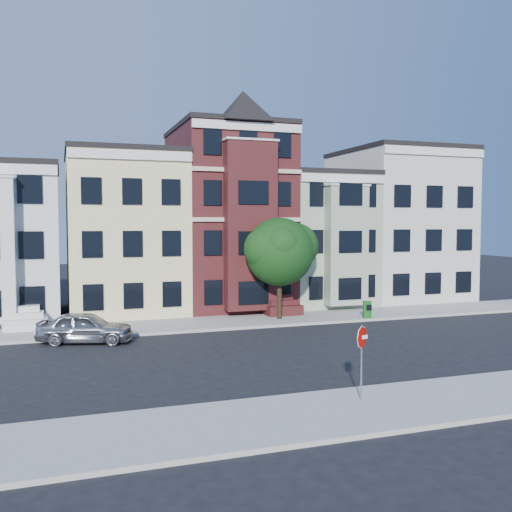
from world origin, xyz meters
name	(u,v)px	position (x,y,z in m)	size (l,w,h in m)	color
ground	(317,351)	(0.00, 0.00, 0.00)	(120.00, 120.00, 0.00)	black
far_sidewalk	(259,321)	(0.00, 8.00, 0.07)	(60.00, 4.00, 0.15)	#9E9B93
near_sidewalk	(423,402)	(0.00, -8.00, 0.07)	(60.00, 4.00, 0.15)	#9E9B93
house_yellow	(124,235)	(-7.00, 14.50, 5.00)	(7.00, 9.00, 10.00)	beige
house_brown	(228,220)	(0.00, 14.50, 6.00)	(7.00, 9.00, 12.00)	#421717
house_green	(314,240)	(6.50, 14.50, 4.50)	(6.00, 9.00, 9.00)	#9DAE91
house_cream	(397,226)	(13.50, 14.50, 5.50)	(8.00, 9.00, 11.00)	beige
street_tree	(280,256)	(1.19, 7.75, 3.83)	(6.33, 6.33, 7.36)	#1B4B17
parked_car	(85,327)	(-9.87, 5.20, 0.77)	(1.81, 4.50, 1.53)	#97989E
newspaper_box	(367,310)	(6.22, 6.30, 0.65)	(0.45, 0.40, 1.01)	#155518
stop_sign	(361,358)	(-1.89, -7.35, 1.51)	(0.75, 0.10, 2.72)	#B50801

